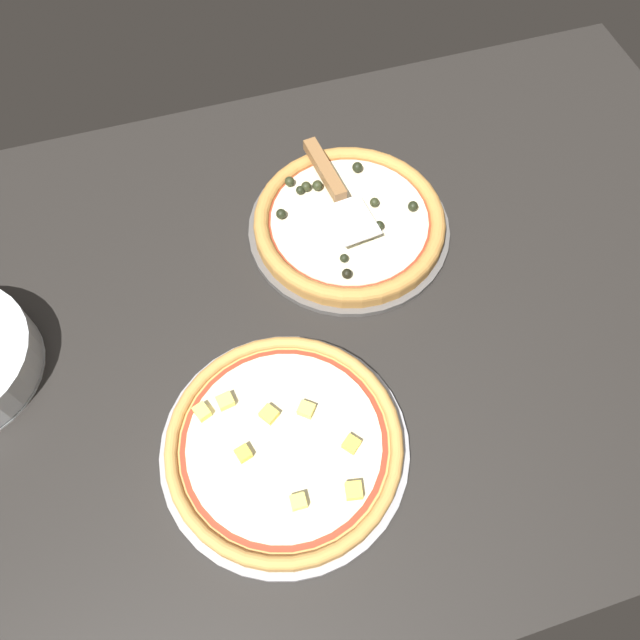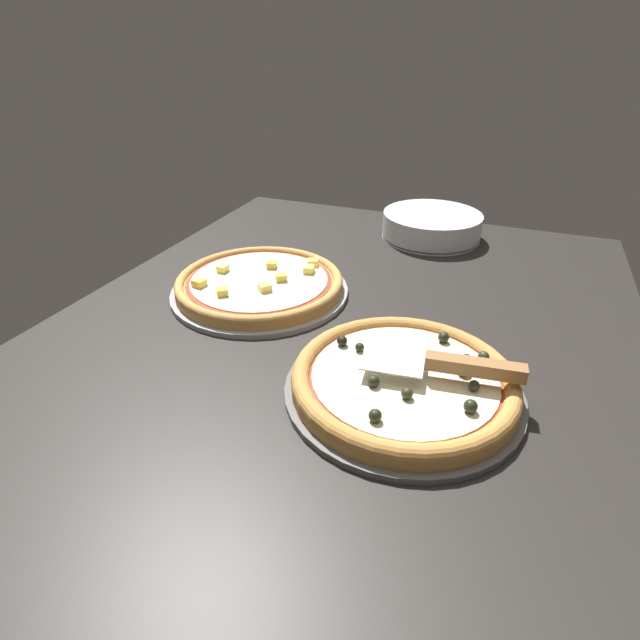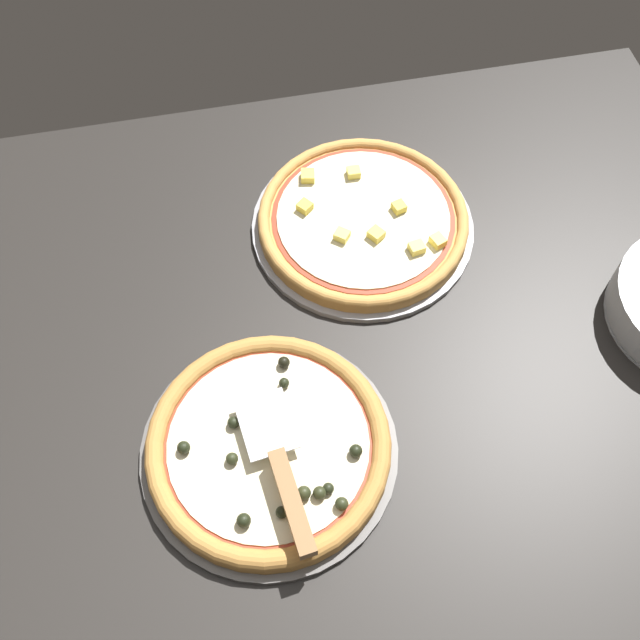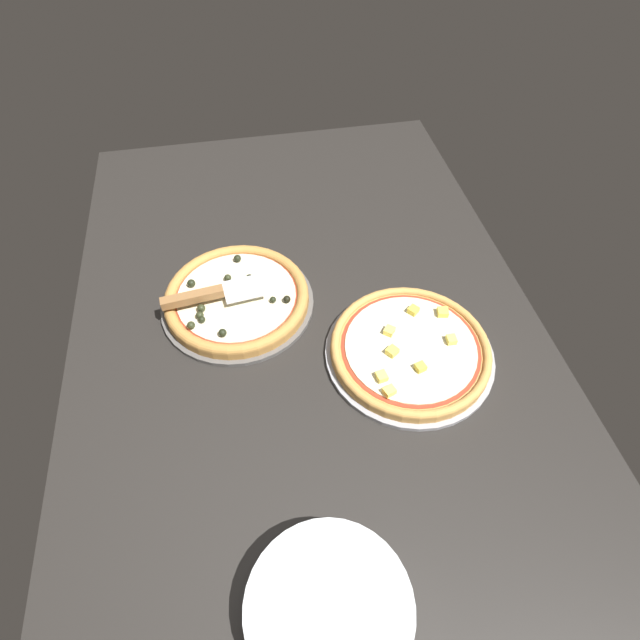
% 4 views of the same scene
% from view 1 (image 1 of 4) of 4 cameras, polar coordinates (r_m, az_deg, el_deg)
% --- Properties ---
extents(ground_plane, '(1.48, 1.01, 0.04)m').
position_cam_1_polar(ground_plane, '(1.00, 2.39, 0.64)').
color(ground_plane, black).
extents(pizza_pan_front, '(0.34, 0.34, 0.01)m').
position_cam_1_polar(pizza_pan_front, '(1.07, 2.66, 8.35)').
color(pizza_pan_front, '#565451').
rests_on(pizza_pan_front, ground_plane).
extents(pizza_front, '(0.32, 0.32, 0.04)m').
position_cam_1_polar(pizza_front, '(1.05, 2.69, 9.02)').
color(pizza_front, '#B77F3D').
rests_on(pizza_front, pizza_pan_front).
extents(pizza_pan_back, '(0.35, 0.35, 0.01)m').
position_cam_1_polar(pizza_pan_back, '(0.89, -3.22, -11.62)').
color(pizza_pan_back, '#939399').
rests_on(pizza_pan_back, ground_plane).
extents(pizza_back, '(0.33, 0.33, 0.03)m').
position_cam_1_polar(pizza_back, '(0.87, -3.29, -11.25)').
color(pizza_back, '#C68E47').
rests_on(pizza_back, pizza_pan_back).
extents(serving_spatula, '(0.08, 0.22, 0.02)m').
position_cam_1_polar(serving_spatula, '(1.07, 0.90, 12.79)').
color(serving_spatula, silver).
rests_on(serving_spatula, pizza_front).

